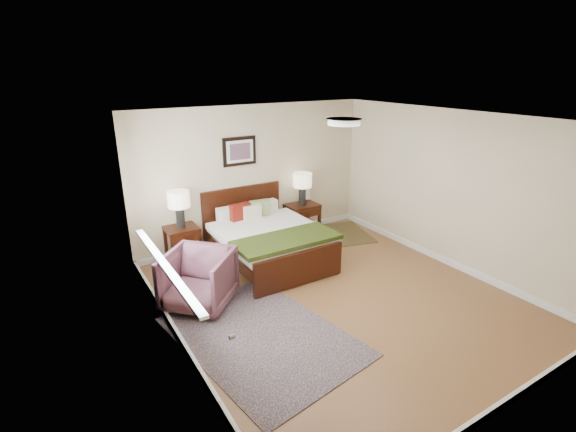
% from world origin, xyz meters
% --- Properties ---
extents(floor, '(5.00, 5.00, 0.00)m').
position_xyz_m(floor, '(0.00, 0.00, 0.00)').
color(floor, brown).
rests_on(floor, ground).
extents(back_wall, '(4.50, 0.04, 2.50)m').
position_xyz_m(back_wall, '(0.00, 2.50, 1.25)').
color(back_wall, beige).
rests_on(back_wall, ground).
extents(front_wall, '(4.50, 0.04, 2.50)m').
position_xyz_m(front_wall, '(0.00, -2.50, 1.25)').
color(front_wall, beige).
rests_on(front_wall, ground).
extents(left_wall, '(0.04, 5.00, 2.50)m').
position_xyz_m(left_wall, '(-2.25, 0.00, 1.25)').
color(left_wall, beige).
rests_on(left_wall, ground).
extents(right_wall, '(0.04, 5.00, 2.50)m').
position_xyz_m(right_wall, '(2.25, 0.00, 1.25)').
color(right_wall, beige).
rests_on(right_wall, ground).
extents(ceiling, '(4.50, 5.00, 0.02)m').
position_xyz_m(ceiling, '(0.00, 0.00, 2.50)').
color(ceiling, white).
rests_on(ceiling, back_wall).
extents(window, '(0.11, 2.72, 1.32)m').
position_xyz_m(window, '(-2.20, 0.70, 1.38)').
color(window, silver).
rests_on(window, left_wall).
extents(door, '(0.06, 1.00, 2.18)m').
position_xyz_m(door, '(-2.23, -1.75, 1.07)').
color(door, silver).
rests_on(door, ground).
extents(ceil_fixture, '(0.44, 0.44, 0.08)m').
position_xyz_m(ceil_fixture, '(0.00, 0.00, 2.47)').
color(ceil_fixture, white).
rests_on(ceil_fixture, ceiling).
extents(bed, '(1.64, 1.98, 1.07)m').
position_xyz_m(bed, '(-0.28, 1.53, 0.49)').
color(bed, black).
rests_on(bed, ground).
extents(wall_art, '(0.62, 0.05, 0.50)m').
position_xyz_m(wall_art, '(-0.27, 2.47, 1.72)').
color(wall_art, black).
rests_on(wall_art, back_wall).
extents(nightstand_left, '(0.52, 0.47, 0.62)m').
position_xyz_m(nightstand_left, '(-1.47, 2.25, 0.49)').
color(nightstand_left, black).
rests_on(nightstand_left, ground).
extents(nightstand_right, '(0.61, 0.46, 0.60)m').
position_xyz_m(nightstand_right, '(0.91, 2.26, 0.37)').
color(nightstand_right, black).
rests_on(nightstand_right, ground).
extents(lamp_left, '(0.35, 0.35, 0.61)m').
position_xyz_m(lamp_left, '(-1.47, 2.27, 1.05)').
color(lamp_left, black).
rests_on(lamp_left, nightstand_left).
extents(lamp_right, '(0.35, 0.35, 0.61)m').
position_xyz_m(lamp_right, '(0.91, 2.27, 1.04)').
color(lamp_right, black).
rests_on(lamp_right, nightstand_right).
extents(armchair, '(1.21, 1.21, 0.79)m').
position_xyz_m(armchair, '(-1.73, 0.81, 0.39)').
color(armchair, brown).
rests_on(armchair, ground).
extents(rug_persian, '(2.02, 2.60, 0.01)m').
position_xyz_m(rug_persian, '(-1.35, -0.27, 0.01)').
color(rug_persian, '#0B1439').
rests_on(rug_persian, ground).
extents(rug_navy, '(1.05, 1.33, 0.01)m').
position_xyz_m(rug_navy, '(1.66, 1.80, 0.01)').
color(rug_navy, black).
rests_on(rug_navy, ground).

